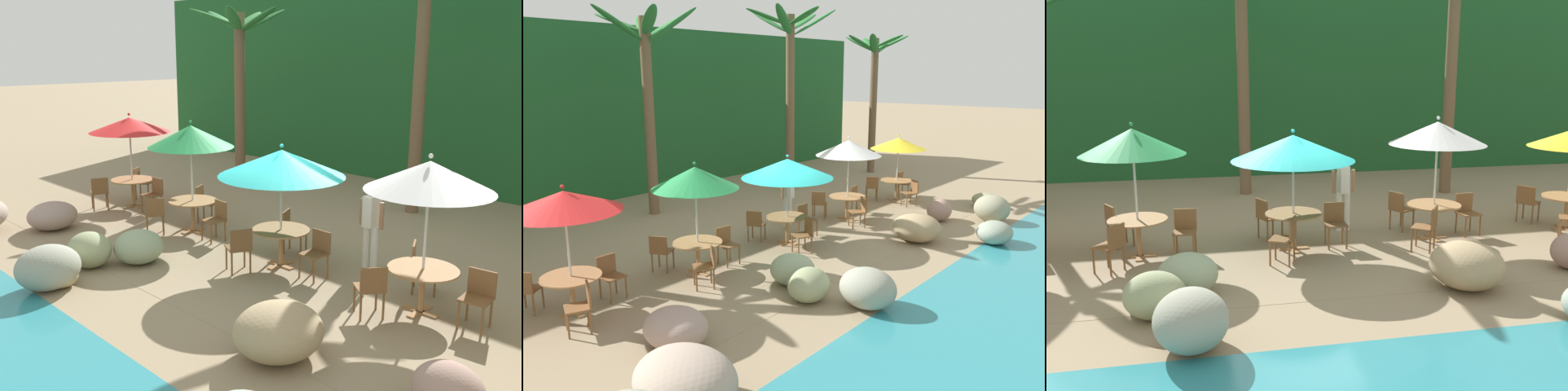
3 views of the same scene
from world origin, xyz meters
TOP-DOWN VIEW (x-y plane):
  - ground_plane at (0.00, 0.00)m, footprint 120.00×120.00m
  - terrace_deck at (0.00, 0.00)m, footprint 18.00×5.20m
  - foliage_backdrop at (0.00, 9.00)m, footprint 28.00×2.40m
  - rock_seawall at (-1.61, -3.15)m, footprint 15.72×3.23m
  - umbrella_red at (-5.78, 0.32)m, footprint 2.06×2.06m
  - dining_table_red at (-5.78, 0.32)m, footprint 1.10×1.10m
  - chair_red_seaward at (-4.93, 0.43)m, footprint 0.43×0.43m
  - chair_red_inland at (-6.37, 0.95)m, footprint 0.59×0.59m
  - chair_red_left at (-6.03, -0.49)m, footprint 0.56×0.55m
  - umbrella_green at (-2.93, 0.11)m, footprint 1.90×1.90m
  - dining_table_green at (-2.93, 0.11)m, footprint 1.10×1.10m
  - chair_green_seaward at (-2.07, 0.10)m, footprint 0.47×0.47m
  - chair_green_inland at (-3.41, 0.81)m, footprint 0.58×0.57m
  - chair_green_left at (-3.31, -0.65)m, footprint 0.59×0.58m
  - umbrella_teal at (0.00, -0.04)m, footprint 2.37×2.37m
  - dining_table_teal at (0.00, -0.04)m, footprint 1.10×1.10m
  - chair_teal_seaward at (0.85, 0.03)m, footprint 0.43×0.44m
  - chair_teal_inland at (-0.43, 0.70)m, footprint 0.56×0.56m
  - chair_teal_left at (-0.27, -0.85)m, footprint 0.56×0.56m
  - umbrella_white at (2.98, 0.07)m, footprint 1.96×1.96m
  - dining_table_white at (2.98, 0.07)m, footprint 1.10×1.10m
  - chair_white_seaward at (3.81, 0.26)m, footprint 0.46×0.47m
  - chair_white_inland at (2.50, 0.78)m, footprint 0.57×0.57m
  - chair_white_left at (2.54, -0.66)m, footprint 0.59×0.59m
  - palm_tree_nearest at (-6.00, 4.33)m, footprint 2.93×2.81m
  - palm_tree_second at (-0.40, 5.17)m, footprint 3.48×3.40m
  - waiter_in_white at (1.29, 1.03)m, footprint 0.52×0.35m

SIDE VIEW (x-z plane):
  - ground_plane at x=0.00m, z-range 0.00..0.00m
  - terrace_deck at x=0.00m, z-range 0.00..0.01m
  - rock_seawall at x=-1.61m, z-range -0.10..0.85m
  - chair_red_seaward at x=-4.93m, z-range 0.08..0.95m
  - chair_red_inland at x=-6.37m, z-range 0.08..0.95m
  - chair_red_left at x=-6.03m, z-range 0.08..0.95m
  - chair_green_seaward at x=-2.07m, z-range 0.08..0.95m
  - chair_green_inland at x=-3.41m, z-range 0.08..0.95m
  - chair_green_left at x=-3.31m, z-range 0.08..0.95m
  - chair_teal_seaward at x=0.85m, z-range 0.08..0.95m
  - chair_teal_inland at x=-0.43m, z-range 0.08..0.95m
  - chair_teal_left at x=-0.27m, z-range 0.08..0.95m
  - chair_white_seaward at x=3.81m, z-range 0.08..0.95m
  - chair_white_inland at x=2.50m, z-range 0.08..0.95m
  - chair_white_left at x=2.54m, z-range 0.08..0.95m
  - dining_table_red at x=-5.78m, z-range 0.24..0.98m
  - dining_table_green at x=-2.93m, z-range 0.24..0.98m
  - dining_table_teal at x=0.00m, z-range 0.24..0.98m
  - dining_table_white at x=2.98m, z-range 0.24..0.98m
  - waiter_in_white at x=1.29m, z-range 0.14..1.84m
  - umbrella_teal at x=0.00m, z-range 0.83..3.19m
  - umbrella_red at x=-5.78m, z-range 0.93..3.39m
  - umbrella_green at x=-2.93m, z-range 0.92..3.46m
  - umbrella_white at x=2.98m, z-range 0.93..3.48m
  - foliage_backdrop at x=0.00m, z-range 0.00..6.00m
  - palm_tree_nearest at x=-6.00m, z-range 0.93..6.16m
  - palm_tree_second at x=-0.40m, z-range 1.09..7.36m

